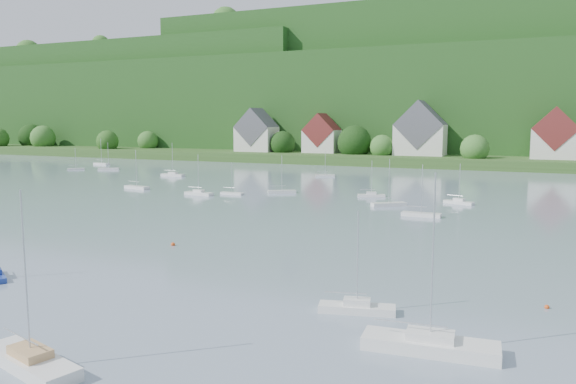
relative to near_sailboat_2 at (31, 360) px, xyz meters
The scene contains 12 objects.
far_shore_strip 177.30m from the near_sailboat_2, 94.27° to the left, with size 600.00×60.00×3.00m, color #30501E.
forested_ridge 246.72m from the near_sailboat_2, 92.98° to the left, with size 620.00×181.22×69.89m.
village_building_0 177.66m from the near_sailboat_2, 112.60° to the left, with size 14.00×10.40×16.00m.
village_building_1 171.54m from the near_sailboat_2, 104.60° to the left, with size 12.00×9.36×14.00m.
village_building_2 165.30m from the near_sailboat_2, 92.84° to the left, with size 16.00×11.44×18.00m.
village_building_3 166.12m from the near_sailboat_2, 78.94° to the left, with size 13.00×10.40×15.50m.
near_sailboat_2 is the anchor object (origin of this frame).
near_sailboat_3 22.38m from the near_sailboat_2, 49.19° to the left, with size 5.96×2.88×7.75m.
near_sailboat_4 23.98m from the near_sailboat_2, 29.27° to the left, with size 8.51×2.99×11.28m.
mooring_buoy_2 36.52m from the near_sailboat_2, 40.45° to the left, with size 0.38×0.38×0.38m, color #D94E18.
mooring_buoy_3 32.40m from the near_sailboat_2, 110.69° to the left, with size 0.50×0.50×0.50m, color #D94E18.
far_sailboat_cluster 89.84m from the near_sailboat_2, 96.40° to the left, with size 204.01×60.63×8.71m.
Camera 1 is at (39.40, 0.77, 14.36)m, focal length 34.92 mm.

